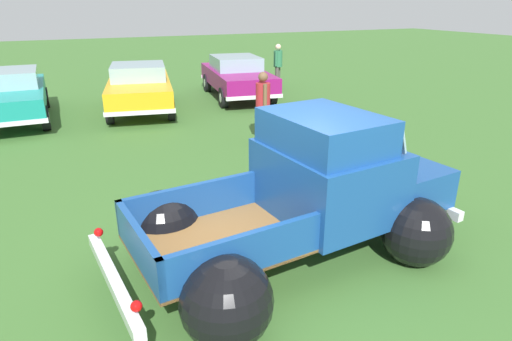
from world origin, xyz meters
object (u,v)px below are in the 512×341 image
object	(u,v)px
show_car_2	(237,75)
spectator_1	(263,103)
show_car_0	(11,94)
vintage_pickup_truck	(311,201)
show_car_1	(139,86)
spectator_0	(278,63)

from	to	relation	value
show_car_2	spectator_1	bearing A→B (deg)	-7.72
show_car_0	spectator_1	bearing A→B (deg)	48.49
vintage_pickup_truck	spectator_1	bearing A→B (deg)	65.98
show_car_2	spectator_1	xyz separation A→B (m)	(-1.49, -5.29, 0.20)
vintage_pickup_truck	spectator_1	world-z (taller)	vintage_pickup_truck
vintage_pickup_truck	show_car_1	xyz separation A→B (m)	(-0.53, 9.30, 0.03)
show_car_1	spectator_1	distance (m)	5.06
vintage_pickup_truck	show_car_1	size ratio (longest dim) A/B	1.05
vintage_pickup_truck	show_car_2	bearing A→B (deg)	67.15
show_car_0	vintage_pickup_truck	bearing A→B (deg)	22.98
spectator_1	vintage_pickup_truck	bearing A→B (deg)	84.37
spectator_1	show_car_2	bearing A→B (deg)	-93.42
vintage_pickup_truck	spectator_1	distance (m)	4.91
show_car_0	show_car_1	size ratio (longest dim) A/B	0.99
show_car_0	spectator_0	size ratio (longest dim) A/B	2.68
vintage_pickup_truck	show_car_0	distance (m)	10.45
spectator_0	spectator_1	bearing A→B (deg)	-72.23
vintage_pickup_truck	show_car_0	bearing A→B (deg)	106.87
show_car_2	spectator_1	size ratio (longest dim) A/B	2.74
vintage_pickup_truck	spectator_0	xyz separation A→B (m)	(5.20, 11.07, 0.20)
show_car_1	show_car_0	bearing A→B (deg)	-84.38
show_car_0	show_car_1	bearing A→B (deg)	84.86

